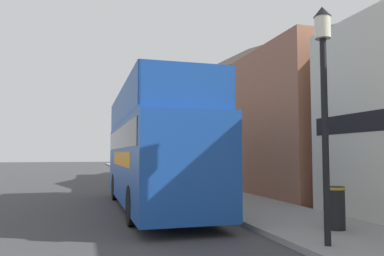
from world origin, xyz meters
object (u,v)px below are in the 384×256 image
lamp_post_second (191,122)px  parked_car_ahead_of_bus (140,177)px  litter_bin (335,207)px  lamp_post_nearest (324,79)px  tour_bus (154,155)px

lamp_post_second → parked_car_ahead_of_bus: bearing=109.8°
litter_bin → lamp_post_nearest: bearing=-132.1°
lamp_post_second → litter_bin: bearing=-81.4°
lamp_post_nearest → litter_bin: (1.17, 1.30, -2.77)m
parked_car_ahead_of_bus → tour_bus: bearing=-92.9°
tour_bus → parked_car_ahead_of_bus: (0.55, 7.19, -1.20)m
lamp_post_second → litter_bin: lamp_post_second is taller
lamp_post_nearest → parked_car_ahead_of_bus: bearing=96.8°
tour_bus → lamp_post_nearest: bearing=-71.6°
parked_car_ahead_of_bus → litter_bin: bearing=-75.9°
lamp_post_nearest → lamp_post_second: lamp_post_nearest is taller
parked_car_ahead_of_bus → lamp_post_second: lamp_post_second is taller
lamp_post_second → litter_bin: (1.24, -8.24, -2.70)m
tour_bus → lamp_post_nearest: 7.34m
tour_bus → litter_bin: (3.40, -5.52, -1.23)m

